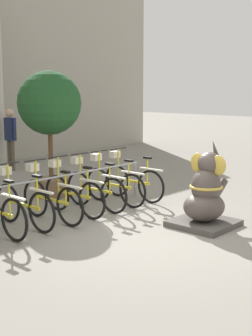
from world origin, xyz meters
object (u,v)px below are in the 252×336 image
Objects in this scene: bicycle_6 at (95,188)px; bicycle_3 at (23,203)px; person_pedestrian at (10,133)px; bicycle_5 at (73,193)px; bicycle_8 at (132,180)px; bicycle_7 at (114,184)px; potted_tree at (50,110)px; bicycle_4 at (51,198)px; elephant_statue at (206,197)px.

bicycle_3 is at bearing 178.70° from bicycle_6.
bicycle_5 is at bearing -112.02° from person_pedestrian.
person_pedestrian is at bearing 67.98° from bicycle_5.
bicycle_8 is 5.02m from person_pedestrian.
potted_tree is (-0.41, 1.52, 1.49)m from bicycle_7.
bicycle_5 is 1.67m from bicycle_8.
bicycle_5 is (1.12, -0.02, 0.00)m from bicycle_3.
person_pedestrian reaches higher than bicycle_4.
person_pedestrian is (3.12, 4.92, 0.66)m from bicycle_3.
potted_tree is at bearing 104.98° from bicycle_7.
bicycle_3 and bicycle_6 have the same top height.
elephant_statue reaches higher than bicycle_4.
bicycle_7 is 2.26m from elephant_statue.
bicycle_6 is 1.12m from bicycle_8.
bicycle_7 is 1.00× the size of bicycle_8.
bicycle_3 and bicycle_7 have the same top height.
bicycle_7 is (1.67, 0.04, 0.00)m from bicycle_4.
bicycle_7 is (1.12, -0.00, 0.00)m from bicycle_5.
person_pedestrian is (0.88, 4.95, 0.66)m from bicycle_7.
elephant_statue is 4.03m from potted_tree.
bicycle_6 is at bearing -178.71° from bicycle_7.
bicycle_3 and bicycle_8 have the same top height.
bicycle_7 is 2.17m from potted_tree.
bicycle_6 and bicycle_7 have the same top height.
bicycle_3 is 1.12m from bicycle_5.
person_pedestrian reaches higher than bicycle_5.
bicycle_4 is 2.50m from potted_tree.
bicycle_3 is at bearing 179.05° from bicycle_8.
person_pedestrian is 0.65× the size of potted_tree.
bicycle_6 is (1.12, 0.02, 0.00)m from bicycle_4.
elephant_statue is 7.28m from person_pedestrian.
bicycle_4 is 1.00× the size of bicycle_6.
bicycle_6 is at bearing -1.30° from bicycle_3.
bicycle_3 is 1.00× the size of bicycle_8.
person_pedestrian is at bearing 73.80° from bicycle_6.
elephant_statue reaches higher than bicycle_8.
bicycle_4 is 1.00× the size of bicycle_7.
person_pedestrian is at bearing 86.25° from bicycle_8.
bicycle_8 is at bearing -57.92° from potted_tree.
bicycle_3 is 2.79m from bicycle_8.
bicycle_4 is at bearing 126.20° from elephant_statue.
potted_tree is (-0.35, 3.77, 1.39)m from elephant_statue.
elephant_statue is 0.55× the size of potted_tree.
bicycle_6 is at bearing -1.70° from bicycle_5.
bicycle_3 is 1.00× the size of bicycle_4.
bicycle_5 is 0.56m from bicycle_6.
bicycle_7 is at bearing -0.65° from bicycle_3.
bicycle_5 is at bearing 179.80° from bicycle_7.
bicycle_4 is 5.64m from person_pedestrian.
bicycle_6 is at bearing -95.68° from potted_tree.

